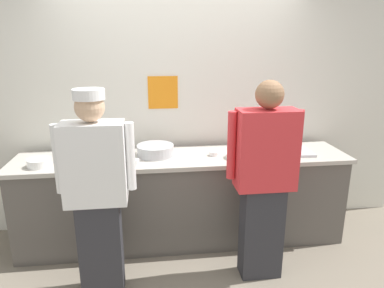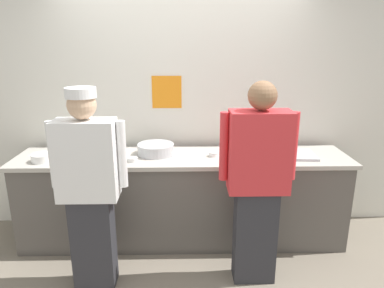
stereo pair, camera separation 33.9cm
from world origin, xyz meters
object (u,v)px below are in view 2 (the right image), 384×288
chef_center (258,181)px  plate_stack_rear (42,158)px  deli_cup (121,149)px  squeeze_bottle_secondary (263,143)px  plate_stack_front (237,157)px  mixing_bowl_steel (156,149)px  ramekin_orange_sauce (251,150)px  chef_near_left (89,186)px  ramekin_green_sauce (133,159)px  ramekin_red_sauce (85,155)px  ramekin_yellow_sauce (214,154)px  squeeze_bottle_primary (262,148)px  sheet_tray (292,154)px

chef_center → plate_stack_rear: 1.97m
deli_cup → squeeze_bottle_secondary: bearing=1.6°
squeeze_bottle_secondary → plate_stack_front: bearing=-139.5°
mixing_bowl_steel → ramekin_orange_sauce: size_ratio=3.59×
plate_stack_front → squeeze_bottle_secondary: size_ratio=1.17×
chef_near_left → ramekin_green_sauce: chef_near_left is taller
mixing_bowl_steel → chef_center: bearing=-38.8°
plate_stack_front → ramekin_green_sauce: 0.97m
plate_stack_rear → ramekin_orange_sauce: plate_stack_rear is taller
ramekin_orange_sauce → ramekin_red_sauce: size_ratio=1.23×
chef_center → deli_cup: bearing=148.8°
ramekin_green_sauce → ramekin_orange_sauce: bearing=13.0°
chef_near_left → ramekin_yellow_sauce: bearing=33.0°
plate_stack_front → squeeze_bottle_primary: bearing=10.5°
chef_near_left → plate_stack_front: (1.24, 0.57, 0.04)m
chef_center → squeeze_bottle_secondary: size_ratio=8.94×
mixing_bowl_steel → sheet_tray: (1.33, -0.07, -0.04)m
chef_center → sheet_tray: chef_center is taller
plate_stack_rear → ramekin_red_sauce: plate_stack_rear is taller
plate_stack_rear → sheet_tray: bearing=3.0°
squeeze_bottle_secondary → deli_cup: size_ratio=1.95×
chef_center → mixing_bowl_steel: size_ratio=4.72×
plate_stack_front → ramekin_green_sauce: bearing=-177.7°
ramekin_green_sauce → ramekin_yellow_sauce: 0.77m
ramekin_yellow_sauce → plate_stack_front: bearing=-25.4°
chef_center → squeeze_bottle_secondary: 0.81m
chef_near_left → mixing_bowl_steel: (0.46, 0.74, 0.07)m
chef_center → plate_stack_front: size_ratio=7.64×
plate_stack_rear → squeeze_bottle_primary: 2.05m
sheet_tray → ramekin_yellow_sauce: size_ratio=4.99×
ramekin_red_sauce → chef_center: bearing=-21.9°
ramekin_red_sauce → deli_cup: 0.35m
chef_near_left → chef_center: (1.33, 0.05, 0.01)m
ramekin_red_sauce → deli_cup: bearing=18.8°
plate_stack_rear → squeeze_bottle_secondary: size_ratio=1.03×
plate_stack_rear → deli_cup: size_ratio=2.00×
chef_near_left → plate_stack_front: chef_near_left is taller
ramekin_green_sauce → mixing_bowl_steel: bearing=47.3°
ramekin_yellow_sauce → plate_stack_rear: bearing=-175.7°
squeeze_bottle_primary → ramekin_red_sauce: bearing=178.2°
chef_center → plate_stack_rear: size_ratio=8.70×
mixing_bowl_steel → ramekin_orange_sauce: 0.96m
mixing_bowl_steel → ramekin_green_sauce: mixing_bowl_steel is taller
mixing_bowl_steel → ramekin_yellow_sauce: (0.56, -0.08, -0.03)m
plate_stack_rear → mixing_bowl_steel: 1.05m
plate_stack_rear → ramekin_orange_sauce: bearing=7.1°
chef_center → ramekin_yellow_sauce: bearing=116.1°
plate_stack_rear → mixing_bowl_steel: (1.03, 0.20, 0.02)m
sheet_tray → ramekin_green_sauce: (-1.53, -0.14, 0.01)m
squeeze_bottle_primary → ramekin_orange_sauce: size_ratio=2.13×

